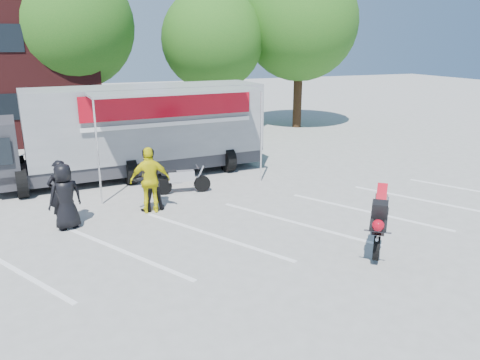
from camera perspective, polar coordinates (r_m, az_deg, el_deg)
ground at (r=11.36m, az=-2.52°, el=-8.75°), size 100.00×100.00×0.00m
parking_bay_lines at (r=12.23m, az=-4.10°, el=-6.86°), size 18.09×13.33×0.01m
tree_left at (r=25.75m, az=-19.81°, el=17.19°), size 6.12×6.12×8.64m
tree_mid at (r=26.09m, az=-3.38°, el=16.70°), size 5.44×5.44×7.68m
tree_right at (r=27.68m, az=7.34°, el=18.52°), size 6.46×6.46×9.12m
transporter_truck at (r=18.09m, az=-12.37°, el=0.58°), size 10.71×5.70×3.31m
parked_motorcycle at (r=15.71m, az=-6.92°, el=-1.59°), size 1.95×0.87×0.99m
stunt_bike_rider at (r=11.85m, az=16.34°, el=-8.34°), size 1.60×1.68×1.86m
spectator_leather_a at (r=13.26m, az=-20.53°, el=-1.89°), size 1.01×0.81×1.80m
spectator_leather_b at (r=13.60m, az=-21.01°, el=-1.44°), size 0.75×0.58×1.82m
spectator_leather_c at (r=14.02m, az=-11.16°, el=0.05°), size 0.99×0.81×1.90m
spectator_hivis at (r=13.83m, az=-10.89°, el=-0.03°), size 1.21×0.64×1.96m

